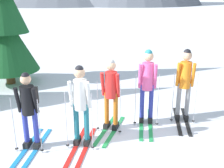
% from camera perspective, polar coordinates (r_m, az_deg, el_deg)
% --- Properties ---
extents(ground_plane, '(400.00, 400.00, 0.00)m').
position_cam_1_polar(ground_plane, '(6.44, 0.93, -10.25)').
color(ground_plane, white).
extents(skier_in_black, '(0.75, 1.78, 1.66)m').
position_cam_1_polar(skier_in_black, '(5.74, -17.10, -4.66)').
color(skier_in_black, '#1E84D1').
rests_on(skier_in_black, ground).
extents(skier_in_white, '(0.77, 1.65, 1.77)m').
position_cam_1_polar(skier_in_white, '(5.60, -6.59, -3.62)').
color(skier_in_white, red).
rests_on(skier_in_white, ground).
extents(skier_in_red, '(0.96, 1.54, 1.72)m').
position_cam_1_polar(skier_in_red, '(6.23, -0.16, -1.42)').
color(skier_in_red, green).
rests_on(skier_in_red, ground).
extents(skier_in_pink, '(0.74, 1.75, 1.86)m').
position_cam_1_polar(skier_in_pink, '(6.57, 7.44, 0.17)').
color(skier_in_pink, green).
rests_on(skier_in_pink, ground).
extents(skier_in_orange, '(0.73, 1.60, 1.85)m').
position_cam_1_polar(skier_in_orange, '(6.92, 15.05, 0.75)').
color(skier_in_orange, black).
rests_on(skier_in_orange, ground).
extents(pine_tree_near, '(2.11, 2.11, 5.10)m').
position_cam_1_polar(pine_tree_near, '(10.00, -21.99, 12.94)').
color(pine_tree_near, '#51381E').
rests_on(pine_tree_near, ground).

